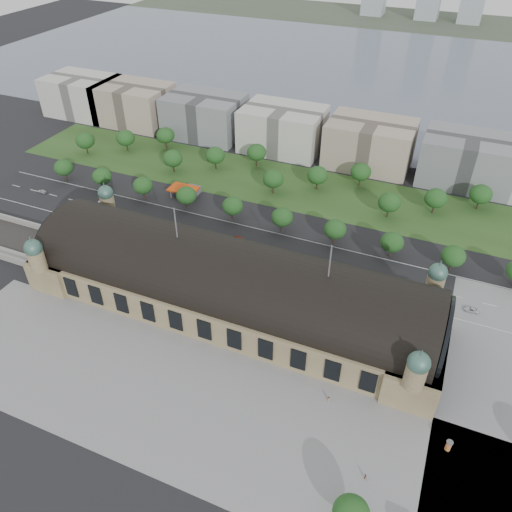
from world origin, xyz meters
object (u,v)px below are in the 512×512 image
at_px(parked_car_0, 120,235).
at_px(parked_car_6, 180,245).
at_px(traffic_car_3, 240,239).
at_px(pedestrian_0, 329,399).
at_px(petrol_station, 189,189).
at_px(traffic_car_0, 42,191).
at_px(bus_mid, 267,261).
at_px(bus_west, 249,255).
at_px(traffic_car_2, 156,219).
at_px(parked_car_5, 194,254).
at_px(advertising_column, 449,446).
at_px(parked_car_2, 137,237).
at_px(bus_east, 286,259).
at_px(parked_car_3, 145,242).
at_px(pedestrian_1, 365,477).
at_px(parked_car_4, 157,241).
at_px(traffic_car_4, 308,263).
at_px(traffic_car_6, 471,310).
at_px(parked_car_1, 131,236).

bearing_deg(parked_car_0, parked_car_6, 73.12).
relative_size(traffic_car_3, pedestrian_0, 2.67).
distance_m(petrol_station, traffic_car_0, 74.03).
bearing_deg(bus_mid, parked_car_6, 94.12).
bearing_deg(traffic_car_3, bus_west, -132.39).
height_order(traffic_car_2, bus_mid, bus_mid).
distance_m(parked_car_0, parked_car_5, 36.82).
height_order(parked_car_6, advertising_column, advertising_column).
relative_size(parked_car_2, pedestrian_0, 2.92).
bearing_deg(parked_car_6, bus_mid, 60.97).
bearing_deg(bus_east, parked_car_3, 104.72).
xyz_separation_m(bus_west, pedestrian_1, (66.42, -75.19, -0.65)).
xyz_separation_m(parked_car_4, bus_east, (56.45, 8.29, 1.04)).
distance_m(traffic_car_4, pedestrian_1, 91.79).
bearing_deg(parked_car_5, petrol_station, -179.17).
height_order(traffic_car_6, parked_car_4, parked_car_4).
bearing_deg(parked_car_6, traffic_car_2, -157.10).
height_order(petrol_station, parked_car_1, petrol_station).
distance_m(traffic_car_0, parked_car_6, 87.90).
xyz_separation_m(traffic_car_4, parked_car_3, (-69.46, -13.99, -0.07)).
distance_m(traffic_car_0, parked_car_5, 96.69).
relative_size(bus_west, bus_mid, 0.90).
xyz_separation_m(parked_car_4, bus_west, (41.29, 5.08, 0.80)).
xyz_separation_m(parked_car_0, bus_mid, (67.26, 6.62, 1.07)).
xyz_separation_m(petrol_station, traffic_car_4, (72.42, -30.29, -2.23)).
height_order(traffic_car_6, parked_car_3, traffic_car_6).
height_order(petrol_station, parked_car_3, petrol_station).
xyz_separation_m(parked_car_3, pedestrian_1, (111.90, -67.40, 0.32)).
height_order(traffic_car_2, traffic_car_4, traffic_car_4).
bearing_deg(traffic_car_2, traffic_car_6, 94.46).
height_order(parked_car_4, parked_car_6, parked_car_4).
distance_m(traffic_car_2, parked_car_6, 24.53).
bearing_deg(advertising_column, petrol_station, 144.83).
bearing_deg(parked_car_4, parked_car_1, -115.75).
xyz_separation_m(parked_car_3, parked_car_4, (4.19, 2.71, 0.17)).
height_order(traffic_car_0, traffic_car_4, traffic_car_0).
bearing_deg(parked_car_2, parked_car_0, -114.07).
relative_size(parked_car_0, bus_east, 0.34).
bearing_deg(parked_car_6, pedestrian_0, 23.77).
relative_size(bus_mid, pedestrian_0, 6.84).
height_order(parked_car_4, pedestrian_1, pedestrian_1).
bearing_deg(pedestrian_1, traffic_car_6, 14.07).
bearing_deg(traffic_car_3, bus_mid, -115.19).
distance_m(parked_car_1, parked_car_4, 12.64).
distance_m(traffic_car_6, parked_car_6, 117.77).
height_order(bus_mid, pedestrian_1, bus_mid).
distance_m(petrol_station, advertising_column, 163.82).
bearing_deg(parked_car_2, pedestrian_1, 24.26).
bearing_deg(petrol_station, traffic_car_4, -22.70).
xyz_separation_m(traffic_car_2, traffic_car_6, (138.07, -6.72, 0.06)).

